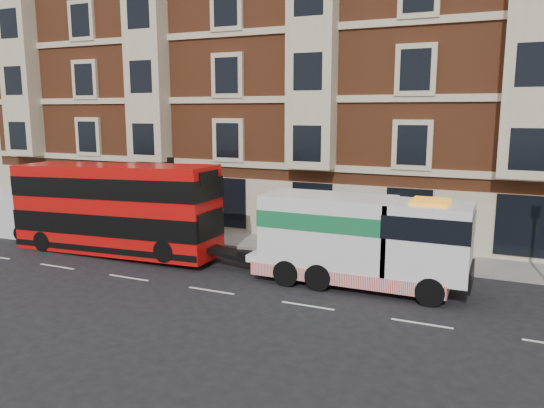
% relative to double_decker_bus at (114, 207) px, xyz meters
% --- Properties ---
extents(ground, '(120.00, 120.00, 0.00)m').
position_rel_double_decker_bus_xyz_m(ground, '(7.06, -2.86, -2.31)').
color(ground, black).
rests_on(ground, ground).
extents(sidewalk, '(90.00, 3.00, 0.15)m').
position_rel_double_decker_bus_xyz_m(sidewalk, '(7.06, 4.64, -2.24)').
color(sidewalk, slate).
rests_on(sidewalk, ground).
extents(victorian_terrace, '(45.00, 12.00, 20.40)m').
position_rel_double_decker_bus_xyz_m(victorian_terrace, '(7.56, 12.14, 7.75)').
color(victorian_terrace, brown).
rests_on(victorian_terrace, ground).
extents(lamp_post_west, '(0.35, 0.15, 4.35)m').
position_rel_double_decker_bus_xyz_m(lamp_post_west, '(1.06, 3.34, 0.36)').
color(lamp_post_west, black).
rests_on(lamp_post_west, sidewalk).
extents(double_decker_bus, '(10.78, 2.48, 4.36)m').
position_rel_double_decker_bus_xyz_m(double_decker_bus, '(0.00, 0.00, 0.00)').
color(double_decker_bus, red).
rests_on(double_decker_bus, ground).
extents(tow_truck, '(8.63, 2.55, 3.60)m').
position_rel_double_decker_bus_xyz_m(tow_truck, '(12.06, 0.00, -0.40)').
color(tow_truck, white).
rests_on(tow_truck, ground).
extents(box_van, '(4.98, 2.26, 2.55)m').
position_rel_double_decker_bus_xyz_m(box_van, '(-8.14, 0.91, -1.06)').
color(box_van, silver).
rests_on(box_van, ground).
extents(pedestrian, '(0.70, 0.61, 1.63)m').
position_rel_double_decker_bus_xyz_m(pedestrian, '(-5.72, 4.54, -1.35)').
color(pedestrian, '#1B2237').
rests_on(pedestrian, sidewalk).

